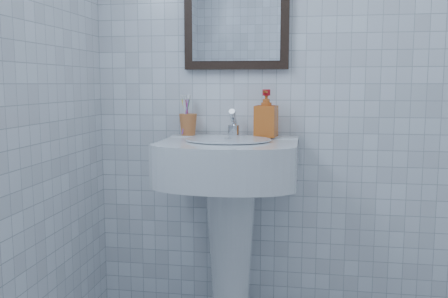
# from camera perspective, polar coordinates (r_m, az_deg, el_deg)

# --- Properties ---
(wall_back) EXTENTS (2.20, 0.02, 2.50)m
(wall_back) POSITION_cam_1_polar(r_m,az_deg,el_deg) (2.42, 10.99, 9.18)
(wall_back) COLOR silver
(wall_back) RESTS_ON ground
(washbasin) EXTENTS (0.61, 0.44, 0.93)m
(washbasin) POSITION_cam_1_polar(r_m,az_deg,el_deg) (2.30, 0.68, -6.27)
(washbasin) COLOR white
(washbasin) RESTS_ON ground
(faucet) EXTENTS (0.05, 0.12, 0.13)m
(faucet) POSITION_cam_1_polar(r_m,az_deg,el_deg) (2.35, 1.10, 2.72)
(faucet) COLOR silver
(faucet) RESTS_ON washbasin
(toothbrush_cup) EXTENTS (0.10, 0.10, 0.10)m
(toothbrush_cup) POSITION_cam_1_polar(r_m,az_deg,el_deg) (2.41, -4.12, 2.81)
(toothbrush_cup) COLOR #C16732
(toothbrush_cup) RESTS_ON washbasin
(soap_dispenser) EXTENTS (0.11, 0.11, 0.22)m
(soap_dispenser) POSITION_cam_1_polar(r_m,az_deg,el_deg) (2.33, 4.84, 4.04)
(soap_dispenser) COLOR #D35414
(soap_dispenser) RESTS_ON washbasin
(wall_mirror) EXTENTS (0.50, 0.04, 0.62)m
(wall_mirror) POSITION_cam_1_polar(r_m,az_deg,el_deg) (2.45, 1.42, 16.34)
(wall_mirror) COLOR black
(wall_mirror) RESTS_ON wall_back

